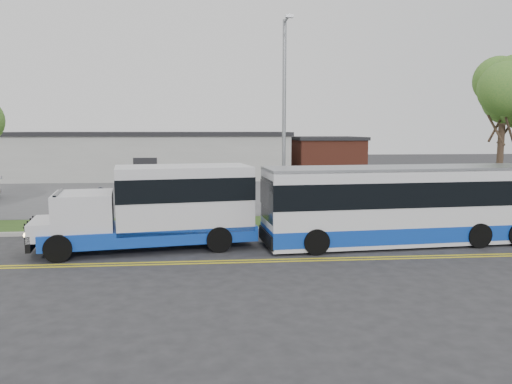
{
  "coord_description": "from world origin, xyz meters",
  "views": [
    {
      "loc": [
        -0.5,
        -20.82,
        4.52
      ],
      "look_at": [
        1.65,
        2.58,
        1.6
      ],
      "focal_mm": 35.0,
      "sensor_mm": 36.0,
      "label": 1
    }
  ],
  "objects": [
    {
      "name": "grocery_bag_right",
      "position": [
        -5.18,
        2.32,
        0.26
      ],
      "size": [
        0.32,
        0.32,
        0.32
      ],
      "primitive_type": "sphere",
      "color": "white",
      "rests_on": "verge"
    },
    {
      "name": "verge",
      "position": [
        0.0,
        2.9,
        0.05
      ],
      "size": [
        80.0,
        3.3,
        0.1
      ],
      "primitive_type": "cube",
      "color": "#2B4617",
      "rests_on": "ground"
    },
    {
      "name": "parked_car_a",
      "position": [
        -5.08,
        9.63,
        0.82
      ],
      "size": [
        1.62,
        4.41,
        1.44
      ],
      "primitive_type": "imported",
      "rotation": [
        0.0,
        0.0,
        0.02
      ],
      "color": "#A5A8AC",
      "rests_on": "parking_lot"
    },
    {
      "name": "commercial_building",
      "position": [
        -6.0,
        27.0,
        2.18
      ],
      "size": [
        25.4,
        10.4,
        4.35
      ],
      "color": "#9E9E99",
      "rests_on": "ground"
    },
    {
      "name": "curb",
      "position": [
        0.0,
        1.1,
        0.07
      ],
      "size": [
        80.0,
        0.3,
        0.15
      ],
      "primitive_type": "cube",
      "color": "#9E9B93",
      "rests_on": "ground"
    },
    {
      "name": "shuttle_bus",
      "position": [
        -2.35,
        -1.67,
        1.69
      ],
      "size": [
        8.53,
        3.93,
        3.16
      ],
      "rotation": [
        0.0,
        0.0,
        0.16
      ],
      "color": "#0F3BA9",
      "rests_on": "ground"
    },
    {
      "name": "lane_line_south",
      "position": [
        0.0,
        -4.15,
        0.01
      ],
      "size": [
        70.0,
        0.12,
        0.01
      ],
      "primitive_type": "cube",
      "color": "gold",
      "rests_on": "ground"
    },
    {
      "name": "parking_lot",
      "position": [
        0.0,
        17.0,
        0.05
      ],
      "size": [
        80.0,
        25.0,
        0.1
      ],
      "primitive_type": "cube",
      "color": "#4C4C4F",
      "rests_on": "ground"
    },
    {
      "name": "streetlight_near",
      "position": [
        3.0,
        2.73,
        5.23
      ],
      "size": [
        0.35,
        1.53,
        9.5
      ],
      "color": "gray",
      "rests_on": "verge"
    },
    {
      "name": "brick_wing",
      "position": [
        10.5,
        26.0,
        1.96
      ],
      "size": [
        6.3,
        7.3,
        3.9
      ],
      "color": "brown",
      "rests_on": "ground"
    },
    {
      "name": "pedestrian",
      "position": [
        -5.48,
        2.07,
        1.03
      ],
      "size": [
        0.78,
        0.63,
        1.87
      ],
      "primitive_type": "imported",
      "rotation": [
        0.0,
        0.0,
        3.45
      ],
      "color": "black",
      "rests_on": "verge"
    },
    {
      "name": "tree_east",
      "position": [
        14.0,
        3.0,
        6.2
      ],
      "size": [
        5.2,
        5.2,
        8.33
      ],
      "color": "#33221C",
      "rests_on": "verge"
    },
    {
      "name": "transit_bus",
      "position": [
        7.11,
        -1.8,
        1.56
      ],
      "size": [
        11.3,
        3.44,
        3.09
      ],
      "rotation": [
        0.0,
        0.0,
        0.08
      ],
      "color": "silver",
      "rests_on": "ground"
    },
    {
      "name": "grocery_bag_left",
      "position": [
        -5.78,
        1.82,
        0.26
      ],
      "size": [
        0.32,
        0.32,
        0.32
      ],
      "primitive_type": "sphere",
      "color": "white",
      "rests_on": "verge"
    },
    {
      "name": "lane_line_north",
      "position": [
        0.0,
        -3.85,
        0.01
      ],
      "size": [
        70.0,
        0.12,
        0.01
      ],
      "primitive_type": "cube",
      "color": "gold",
      "rests_on": "ground"
    },
    {
      "name": "ground",
      "position": [
        0.0,
        0.0,
        0.0
      ],
      "size": [
        140.0,
        140.0,
        0.0
      ],
      "primitive_type": "plane",
      "color": "#28282B",
      "rests_on": "ground"
    }
  ]
}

